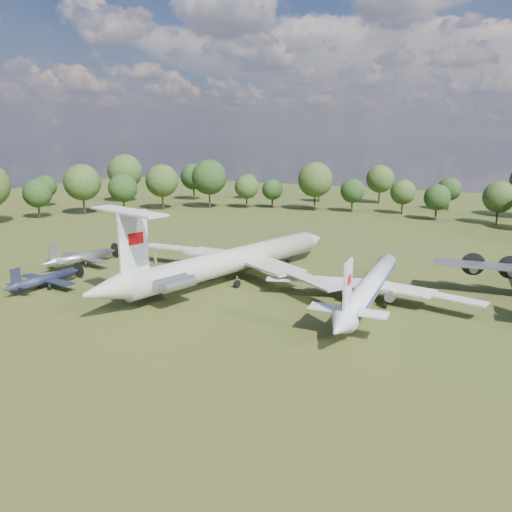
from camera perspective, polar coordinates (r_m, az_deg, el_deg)
The scene contains 6 objects.
ground at distance 75.95m, azimuth -3.59°, elevation -3.24°, with size 300.00×300.00×0.00m, color #294416.
il62_airliner at distance 76.84m, azimuth -2.75°, elevation -1.05°, with size 40.07×52.09×5.11m, color silver, non-canonical shape.
tu104_jet at distance 68.27m, azimuth 12.87°, elevation -3.84°, with size 28.88×38.50×3.85m, color silver, non-canonical shape.
small_prop_west at distance 79.92m, azimuth -22.97°, elevation -2.70°, with size 10.27×14.00×2.05m, color #151A31, non-canonical shape.
small_prop_northwest at distance 91.16m, azimuth -19.25°, elevation -0.36°, with size 11.51×15.70×2.30m, color #96999D, non-canonical shape.
person_on_il62 at distance 66.94m, azimuth -11.45°, elevation -0.48°, with size 0.66×0.43×1.81m, color #94764B.
Camera 1 is at (37.35, -62.32, 22.13)m, focal length 35.00 mm.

